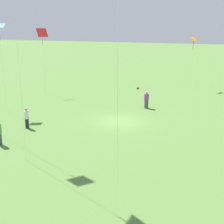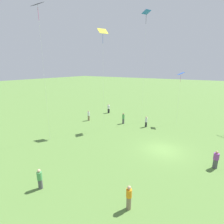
% 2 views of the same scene
% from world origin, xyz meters
% --- Properties ---
extents(ground_plane, '(240.00, 240.00, 0.00)m').
position_xyz_m(ground_plane, '(0.00, 0.00, 0.00)').
color(ground_plane, '#5B843D').
extents(person_2, '(0.60, 0.60, 1.69)m').
position_xyz_m(person_2, '(-5.04, 0.96, 0.82)').
color(person_2, '#4C4C51').
rests_on(person_2, ground_plane).
extents(person_5, '(0.47, 0.47, 1.68)m').
position_xyz_m(person_5, '(4.60, -6.17, 0.84)').
color(person_5, '#232328').
rests_on(person_5, ground_plane).
extents(kite_5, '(1.13, 1.08, 6.53)m').
position_xyz_m(kite_5, '(-17.09, 3.49, 6.11)').
color(kite_5, orange).
rests_on(kite_5, ground_plane).
extents(kite_7, '(1.39, 1.29, 7.65)m').
position_xyz_m(kite_7, '(-7.18, -12.31, 7.03)').
color(kite_7, red).
rests_on(kite_7, ground_plane).
extents(picnic_bag_0, '(0.43, 0.25, 0.21)m').
position_xyz_m(picnic_bag_0, '(-14.04, -2.76, 0.10)').
color(picnic_bag_0, '#933833').
rests_on(picnic_bag_0, ground_plane).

